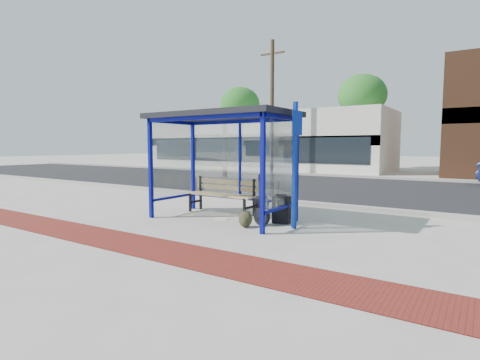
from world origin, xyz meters
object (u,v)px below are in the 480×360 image
Objects in this scene: guitar_bag at (262,207)px; backpack at (245,220)px; bench at (223,193)px; suitcase at (281,210)px.

backpack is (-0.18, -0.37, -0.22)m from guitar_bag.
guitar_bag reaches higher than bench.
guitar_bag is (1.52, -0.68, -0.13)m from bench.
suitcase is (0.26, 0.40, -0.08)m from guitar_bag.
bench is 1.81m from suitcase.
guitar_bag is 1.62× the size of suitcase.
backpack is at bearing -103.81° from guitar_bag.
guitar_bag is 0.49m from suitcase.
bench is 5.63× the size of backpack.
bench is at bearing 168.24° from guitar_bag.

